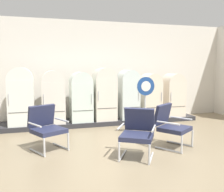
{
  "coord_description": "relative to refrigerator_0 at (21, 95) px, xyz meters",
  "views": [
    {
      "loc": [
        -1.89,
        -4.5,
        1.77
      ],
      "look_at": [
        0.24,
        2.75,
        0.88
      ],
      "focal_mm": 40.23,
      "sensor_mm": 36.0,
      "label": 1
    }
  ],
  "objects": [
    {
      "name": "armchair_left",
      "position": [
        0.61,
        -1.98,
        -0.48
      ],
      "size": [
        0.86,
        0.9,
        0.95
      ],
      "color": "silver",
      "rests_on": "ground"
    },
    {
      "name": "refrigerator_3",
      "position": [
        2.42,
        0.03,
        -0.01
      ],
      "size": [
        0.66,
        0.71,
        1.61
      ],
      "color": "silver",
      "rests_on": "display_plinth"
    },
    {
      "name": "refrigerator_6",
      "position": [
        4.78,
        -0.01,
        -0.12
      ],
      "size": [
        0.63,
        0.64,
        1.41
      ],
      "color": "beige",
      "rests_on": "display_plinth"
    },
    {
      "name": "sign_stand",
      "position": [
        3.13,
        -1.48,
        -0.23
      ],
      "size": [
        0.48,
        0.32,
        1.51
      ],
      "color": "#2D2D30",
      "rests_on": "ground"
    },
    {
      "name": "ground",
      "position": [
        2.37,
        -2.91,
        -1.02
      ],
      "size": [
        12.0,
        10.0,
        0.05
      ],
      "primitive_type": "cube",
      "color": "#85755A"
    },
    {
      "name": "back_wall",
      "position": [
        2.37,
        0.75,
        0.64
      ],
      "size": [
        11.76,
        0.12,
        3.24
      ],
      "color": "silver",
      "rests_on": "ground"
    },
    {
      "name": "refrigerator_1",
      "position": [
        0.87,
        0.0,
        -0.05
      ],
      "size": [
        0.65,
        0.67,
        1.53
      ],
      "color": "silver",
      "rests_on": "display_plinth"
    },
    {
      "name": "armchair_right",
      "position": [
        3.24,
        -2.58,
        -0.48
      ],
      "size": [
        0.89,
        0.92,
        0.95
      ],
      "color": "silver",
      "rests_on": "ground"
    },
    {
      "name": "refrigerator_2",
      "position": [
        1.69,
        0.01,
        -0.07
      ],
      "size": [
        0.64,
        0.68,
        1.48
      ],
      "color": "silver",
      "rests_on": "display_plinth"
    },
    {
      "name": "refrigerator_5",
      "position": [
        3.96,
        -0.01,
        -0.11
      ],
      "size": [
        0.59,
        0.64,
        1.42
      ],
      "color": "beige",
      "rests_on": "display_plinth"
    },
    {
      "name": "display_plinth",
      "position": [
        2.37,
        0.12,
        -0.93
      ],
      "size": [
        6.14,
        0.95,
        0.13
      ],
      "primitive_type": "cube",
      "color": "#2C2C31",
      "rests_on": "ground"
    },
    {
      "name": "refrigerator_0",
      "position": [
        0.0,
        0.0,
        0.0
      ],
      "size": [
        0.7,
        0.66,
        1.62
      ],
      "color": "white",
      "rests_on": "display_plinth"
    },
    {
      "name": "armchair_center",
      "position": [
        2.33,
        -2.92,
        -0.48
      ],
      "size": [
        0.88,
        0.91,
        0.95
      ],
      "color": "silver",
      "rests_on": "ground"
    },
    {
      "name": "refrigerator_4",
      "position": [
        3.19,
        -0.0,
        -0.04
      ],
      "size": [
        0.58,
        0.65,
        1.54
      ],
      "color": "silver",
      "rests_on": "display_plinth"
    }
  ]
}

